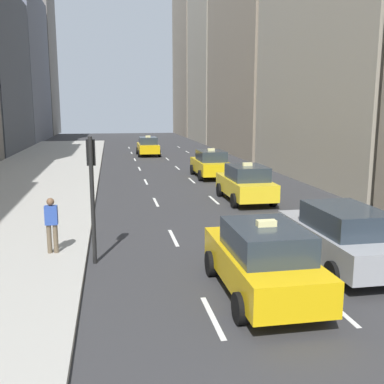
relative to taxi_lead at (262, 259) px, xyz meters
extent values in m
cube|color=#ADAAA3|center=(-8.20, 18.06, -0.81)|extent=(8.00, 66.00, 0.15)
cube|color=white|center=(-1.40, -0.94, -0.87)|extent=(0.12, 2.00, 0.01)
cube|color=white|center=(-1.40, 5.06, -0.87)|extent=(0.12, 2.00, 0.01)
cube|color=white|center=(-1.40, 11.06, -0.87)|extent=(0.12, 2.00, 0.01)
cube|color=white|center=(-1.40, 17.06, -0.87)|extent=(0.12, 2.00, 0.01)
cube|color=white|center=(-1.40, 23.06, -0.87)|extent=(0.12, 2.00, 0.01)
cube|color=white|center=(-1.40, 29.06, -0.87)|extent=(0.12, 2.00, 0.01)
cube|color=white|center=(-1.40, 35.06, -0.87)|extent=(0.12, 2.00, 0.01)
cube|color=white|center=(-1.40, 41.06, -0.87)|extent=(0.12, 2.00, 0.01)
cube|color=white|center=(1.40, -0.94, -0.87)|extent=(0.12, 2.00, 0.01)
cube|color=white|center=(1.40, 5.06, -0.87)|extent=(0.12, 2.00, 0.01)
cube|color=white|center=(1.40, 11.06, -0.87)|extent=(0.12, 2.00, 0.01)
cube|color=white|center=(1.40, 17.06, -0.87)|extent=(0.12, 2.00, 0.01)
cube|color=white|center=(1.40, 23.06, -0.87)|extent=(0.12, 2.00, 0.01)
cube|color=white|center=(1.40, 29.06, -0.87)|extent=(0.12, 2.00, 0.01)
cube|color=white|center=(1.40, 35.06, -0.87)|extent=(0.12, 2.00, 0.01)
cube|color=white|center=(1.40, 41.06, -0.87)|extent=(0.12, 2.00, 0.01)
cube|color=white|center=(4.20, 5.06, -0.87)|extent=(0.12, 2.00, 0.01)
cube|color=white|center=(4.20, 11.06, -0.87)|extent=(0.12, 2.00, 0.01)
cube|color=white|center=(4.20, 17.06, -0.87)|extent=(0.12, 2.00, 0.01)
cube|color=white|center=(4.20, 23.06, -0.87)|extent=(0.12, 2.00, 0.01)
cube|color=white|center=(4.20, 29.06, -0.87)|extent=(0.12, 2.00, 0.01)
cube|color=white|center=(4.20, 35.06, -0.87)|extent=(0.12, 2.00, 0.01)
cube|color=white|center=(4.20, 41.06, -0.87)|extent=(0.12, 2.00, 0.01)
cube|color=slate|center=(-15.20, 55.01, 8.73)|extent=(6.00, 17.15, 19.22)
cube|color=slate|center=(-15.20, 70.08, 14.65)|extent=(6.00, 11.42, 31.05)
cube|color=gray|center=(10.80, 64.19, 14.76)|extent=(6.00, 14.86, 31.29)
cube|color=yellow|center=(0.00, 0.07, -0.17)|extent=(1.80, 4.40, 0.76)
cube|color=#28333D|center=(0.00, -0.19, 0.53)|extent=(1.58, 2.29, 0.64)
cube|color=#F2E599|center=(0.00, -0.19, 0.92)|extent=(0.44, 0.20, 0.14)
cylinder|color=black|center=(-0.90, 1.43, -0.55)|extent=(0.22, 0.66, 0.66)
cylinder|color=black|center=(0.90, 1.43, -0.55)|extent=(0.22, 0.66, 0.66)
cylinder|color=black|center=(-0.90, -1.29, -0.55)|extent=(0.22, 0.66, 0.66)
cylinder|color=black|center=(0.90, -1.29, -0.55)|extent=(0.22, 0.66, 0.66)
cube|color=yellow|center=(0.00, 32.33, -0.17)|extent=(1.80, 4.40, 0.76)
cube|color=#28333D|center=(0.00, 32.07, 0.53)|extent=(1.58, 2.29, 0.64)
cube|color=#F2E599|center=(0.00, 32.07, 0.92)|extent=(0.44, 0.20, 0.14)
cylinder|color=black|center=(-0.90, 33.70, -0.55)|extent=(0.22, 0.66, 0.66)
cylinder|color=black|center=(0.90, 33.70, -0.55)|extent=(0.22, 0.66, 0.66)
cylinder|color=black|center=(-0.90, 30.97, -0.55)|extent=(0.22, 0.66, 0.66)
cylinder|color=black|center=(0.90, 30.97, -0.55)|extent=(0.22, 0.66, 0.66)
cube|color=yellow|center=(2.80, 10.58, -0.17)|extent=(1.80, 4.40, 0.76)
cube|color=#28333D|center=(2.80, 10.31, 0.53)|extent=(1.58, 2.29, 0.64)
cube|color=#F2E599|center=(2.80, 10.31, 0.92)|extent=(0.44, 0.20, 0.14)
cylinder|color=black|center=(1.90, 11.94, -0.55)|extent=(0.22, 0.66, 0.66)
cylinder|color=black|center=(3.70, 11.94, -0.55)|extent=(0.22, 0.66, 0.66)
cylinder|color=black|center=(1.90, 9.21, -0.55)|extent=(0.22, 0.66, 0.66)
cylinder|color=black|center=(3.70, 9.21, -0.55)|extent=(0.22, 0.66, 0.66)
cube|color=yellow|center=(2.80, 18.21, -0.17)|extent=(1.80, 4.40, 0.76)
cube|color=#28333D|center=(2.80, 17.95, 0.53)|extent=(1.58, 2.29, 0.64)
cube|color=#F2E599|center=(2.80, 17.95, 0.92)|extent=(0.44, 0.20, 0.14)
cylinder|color=black|center=(1.90, 19.57, -0.55)|extent=(0.22, 0.66, 0.66)
cylinder|color=black|center=(3.70, 19.57, -0.55)|extent=(0.22, 0.66, 0.66)
cylinder|color=black|center=(1.90, 16.85, -0.55)|extent=(0.22, 0.66, 0.66)
cylinder|color=black|center=(3.70, 16.85, -0.55)|extent=(0.22, 0.66, 0.66)
cube|color=#9EA0A5|center=(2.80, 1.61, -0.18)|extent=(1.80, 4.70, 0.75)
cube|color=#28333D|center=(2.80, 1.32, 0.52)|extent=(1.58, 2.44, 0.64)
cylinder|color=black|center=(1.90, 3.06, -0.55)|extent=(0.22, 0.66, 0.66)
cylinder|color=black|center=(3.70, 3.06, -0.55)|extent=(0.22, 0.66, 0.66)
cylinder|color=black|center=(1.90, 0.15, -0.55)|extent=(0.22, 0.66, 0.66)
cylinder|color=brown|center=(-5.27, 3.67, -0.30)|extent=(0.14, 0.14, 0.86)
cylinder|color=brown|center=(-5.09, 3.67, -0.30)|extent=(0.14, 0.14, 0.86)
cube|color=#2D4CA5|center=(-5.18, 3.67, 0.41)|extent=(0.36, 0.22, 0.56)
sphere|color=brown|center=(-5.18, 3.67, 0.81)|extent=(0.22, 0.22, 0.22)
cylinder|color=black|center=(-3.95, 2.95, 0.92)|extent=(0.12, 0.12, 3.60)
cube|color=black|center=(-3.95, 3.13, 2.27)|extent=(0.24, 0.20, 0.72)
sphere|color=red|center=(-3.95, 3.24, 2.50)|extent=(0.14, 0.14, 0.14)
sphere|color=#4C3F14|center=(-3.95, 3.24, 2.27)|extent=(0.14, 0.14, 0.14)
sphere|color=#198C2D|center=(-3.95, 3.24, 2.04)|extent=(0.14, 0.14, 0.14)
camera|label=1|loc=(-3.40, -9.56, 3.47)|focal=42.00mm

